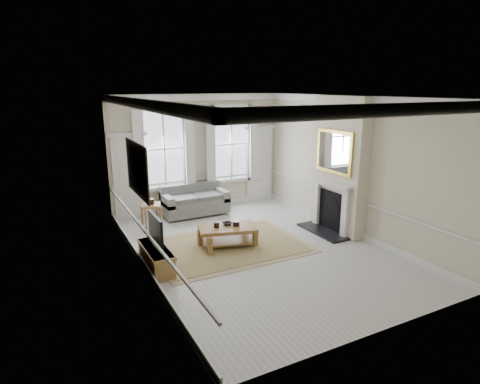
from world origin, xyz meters
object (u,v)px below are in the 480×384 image
side_table (151,208)px  tv_stand (156,258)px  coffee_table (227,230)px  sofa (194,202)px

side_table → tv_stand: side_table is taller
coffee_table → tv_stand: (-1.79, -0.41, -0.18)m
sofa → coffee_table: bearing=-94.0°
tv_stand → side_table: bearing=76.8°
coffee_table → side_table: bearing=133.4°
tv_stand → sofa: bearing=56.9°
sofa → tv_stand: 3.62m
sofa → side_table: bearing=-163.0°
sofa → side_table: 1.44m
sofa → tv_stand: (-1.98, -3.03, -0.13)m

